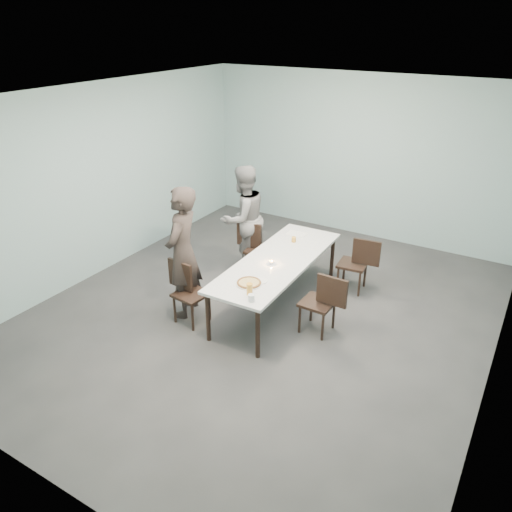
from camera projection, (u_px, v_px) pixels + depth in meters
The scene contains 16 objects.
ground at pixel (263, 313), 7.19m from camera, with size 7.00×7.00×0.00m, color #333335.
room_shell at pixel (264, 177), 6.30m from camera, with size 6.02×7.02×3.01m.
table at pixel (277, 263), 7.09m from camera, with size 0.96×2.62×0.75m.
chair_near_left at pixel (187, 288), 6.84m from camera, with size 0.63×0.46×0.87m.
chair_far_left at pixel (255, 245), 8.10m from camera, with size 0.64×0.47×0.87m.
chair_near_right at pixel (323, 300), 6.55m from camera, with size 0.62×0.43×0.87m.
chair_far_right at pixel (358, 261), 7.58m from camera, with size 0.63×0.46×0.87m.
diner_near at pixel (183, 253), 6.82m from camera, with size 0.69×0.45×1.89m, color black.
diner_far at pixel (243, 218), 8.14m from camera, with size 0.86×0.67×1.76m, color slate.
pizza at pixel (249, 283), 6.41m from camera, with size 0.34×0.34×0.04m.
side_plate at pixel (261, 281), 6.49m from camera, with size 0.18×0.18×0.01m, color white.
beer_glass at pixel (250, 289), 6.15m from camera, with size 0.08×0.08×0.15m, color gold.
water_tumbler at pixel (251, 298), 6.02m from camera, with size 0.08×0.08×0.09m, color silver.
tealight at pixel (271, 263), 6.93m from camera, with size 0.06×0.06×0.05m.
amber_tumbler at pixel (294, 239), 7.60m from camera, with size 0.07×0.07×0.08m, color gold.
menu at pixel (297, 234), 7.89m from camera, with size 0.30×0.22×0.01m, color silver.
Camera 1 is at (3.05, -5.29, 3.88)m, focal length 35.00 mm.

